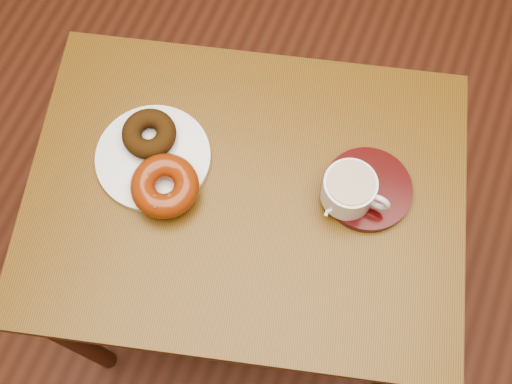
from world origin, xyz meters
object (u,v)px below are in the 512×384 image
at_px(donut_plate, 153,157).
at_px(coffee_cup, 350,190).
at_px(cafe_table, 246,214).
at_px(saucer, 367,189).

distance_m(donut_plate, coffee_cup, 0.34).
height_order(cafe_table, coffee_cup, coffee_cup).
relative_size(cafe_table, coffee_cup, 7.44).
bearing_deg(donut_plate, coffee_cup, 8.66).
height_order(saucer, coffee_cup, coffee_cup).
bearing_deg(coffee_cup, donut_plate, -166.99).
distance_m(cafe_table, saucer, 0.24).
relative_size(donut_plate, saucer, 1.32).
relative_size(donut_plate, coffee_cup, 1.72).
height_order(cafe_table, saucer, saucer).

